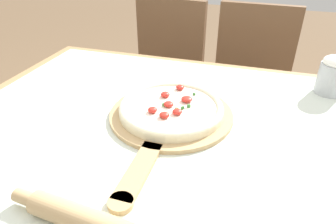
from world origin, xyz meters
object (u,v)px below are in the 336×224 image
object	(u,v)px
chair_left	(164,73)
chair_right	(249,84)
pizza_peel	(169,118)
pizza	(171,108)
flour_cup	(333,75)

from	to	relation	value
chair_left	chair_right	bearing A→B (deg)	6.52
chair_left	chair_right	xyz separation A→B (m)	(0.45, 0.00, 0.00)
pizza_peel	pizza	bearing A→B (deg)	90.04
pizza	chair_right	size ratio (longest dim) A/B	0.32
chair_left	pizza_peel	bearing A→B (deg)	-64.52
pizza_peel	chair_right	xyz separation A→B (m)	(0.18, 0.77, -0.24)
chair_right	flour_cup	size ratio (longest dim) A/B	7.22
chair_left	chair_right	size ratio (longest dim) A/B	1.00
pizza_peel	chair_left	size ratio (longest dim) A/B	0.59
pizza	flour_cup	size ratio (longest dim) A/B	2.32
pizza_peel	pizza	distance (m)	0.03
pizza_peel	pizza	xyz separation A→B (m)	(-0.00, 0.02, 0.02)
pizza_peel	chair_left	xyz separation A→B (m)	(-0.27, 0.77, -0.24)
chair_left	flour_cup	bearing A→B (deg)	-27.84
pizza	flour_cup	world-z (taller)	flour_cup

